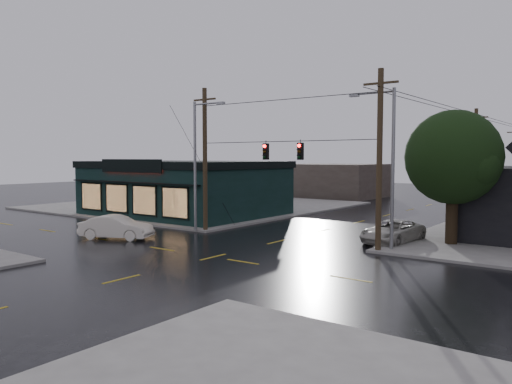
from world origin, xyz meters
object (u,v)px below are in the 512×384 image
Objects in this scene: corner_tree at (453,158)px; sedan_cream at (116,227)px; utility_pole_ne at (378,252)px; utility_pole_nw at (205,232)px; suv_silver at (393,232)px.

corner_tree is 21.39m from sedan_cream.
corner_tree is at bearing 58.97° from utility_pole_ne.
utility_pole_nw is 1.99× the size of suv_silver.
utility_pole_ne reaches higher than sedan_cream.
corner_tree reaches higher than utility_pole_ne.
sedan_cream is (-2.44, -5.87, 0.77)m from utility_pole_nw.
utility_pole_nw reaches higher than sedan_cream.
corner_tree is 1.56× the size of suv_silver.
corner_tree reaches higher than utility_pole_nw.
sedan_cream is at bearing -150.24° from corner_tree.
utility_pole_nw is at bearing -47.13° from sedan_cream.
suv_silver is at bearing -161.74° from corner_tree.
suv_silver is (-0.50, 3.45, 0.71)m from utility_pole_ne.
sedan_cream is at bearing -112.57° from utility_pole_nw.
sedan_cream is at bearing -141.53° from suv_silver.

